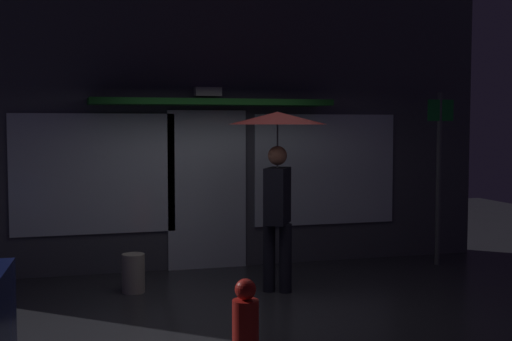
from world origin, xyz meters
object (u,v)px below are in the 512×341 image
object	(u,v)px
person_with_umbrella	(277,153)
sidewalk_bollard	(133,273)
street_sign_post	(439,168)
fire_hydrant	(246,324)

from	to	relation	value
person_with_umbrella	sidewalk_bollard	world-z (taller)	person_with_umbrella
street_sign_post	person_with_umbrella	bearing A→B (deg)	-162.23
sidewalk_bollard	street_sign_post	bearing A→B (deg)	5.45
street_sign_post	fire_hydrant	size ratio (longest dim) A/B	3.41
person_with_umbrella	sidewalk_bollard	xyz separation A→B (m)	(-1.66, 0.44, -1.43)
street_sign_post	sidewalk_bollard	size ratio (longest dim) A/B	5.29
street_sign_post	fire_hydrant	xyz separation A→B (m)	(-3.68, -3.10, -1.06)
sidewalk_bollard	person_with_umbrella	bearing A→B (deg)	-15.00
fire_hydrant	person_with_umbrella	bearing A→B (deg)	66.04
sidewalk_bollard	fire_hydrant	bearing A→B (deg)	-76.11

